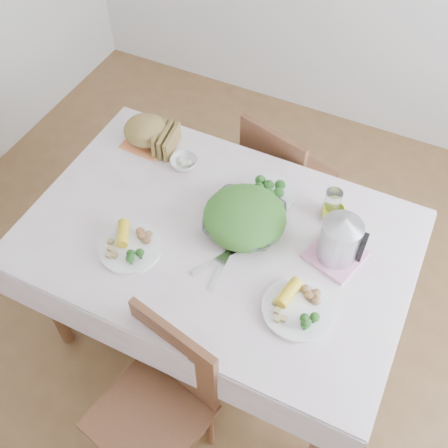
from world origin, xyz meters
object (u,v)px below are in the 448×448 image
at_px(dining_table, 218,286).
at_px(chair_near, 148,412).
at_px(electric_kettle, 341,237).
at_px(chair_far, 289,170).
at_px(dinner_plate_left, 131,248).
at_px(dinner_plate_right, 298,309).
at_px(yellow_mug, 333,214).
at_px(salad_bowl, 244,221).

height_order(dining_table, chair_near, chair_near).
bearing_deg(electric_kettle, chair_far, 97.98).
bearing_deg(dining_table, dinner_plate_left, -142.35).
relative_size(dining_table, electric_kettle, 6.65).
xyz_separation_m(dinner_plate_right, electric_kettle, (0.05, 0.28, 0.11)).
relative_size(dinner_plate_right, yellow_mug, 2.82).
xyz_separation_m(dining_table, chair_near, (0.03, -0.64, 0.09)).
distance_m(chair_far, dinner_plate_right, 1.02).
relative_size(dining_table, salad_bowl, 4.56).
bearing_deg(chair_near, dining_table, 104.85).
height_order(chair_near, electric_kettle, electric_kettle).
relative_size(chair_near, salad_bowl, 2.79).
height_order(chair_near, yellow_mug, chair_near).
distance_m(dining_table, chair_far, 0.74).
height_order(chair_near, dinner_plate_right, chair_near).
height_order(chair_far, salad_bowl, chair_far).
bearing_deg(dining_table, chair_near, -87.14).
height_order(salad_bowl, electric_kettle, electric_kettle).
xyz_separation_m(dining_table, yellow_mug, (0.38, 0.27, 0.42)).
distance_m(dining_table, salad_bowl, 0.44).
distance_m(dining_table, dinner_plate_left, 0.52).
relative_size(dining_table, dinner_plate_left, 5.70).
distance_m(chair_near, dinner_plate_right, 0.67).
bearing_deg(salad_bowl, chair_near, -93.75).
bearing_deg(dinner_plate_right, chair_near, -128.42).
bearing_deg(electric_kettle, chair_near, -143.92).
distance_m(chair_far, salad_bowl, 0.73).
relative_size(chair_near, chair_far, 1.02).
height_order(salad_bowl, dinner_plate_right, salad_bowl).
xyz_separation_m(dinner_plate_right, yellow_mug, (-0.02, 0.45, 0.02)).
bearing_deg(yellow_mug, electric_kettle, -66.94).
bearing_deg(chair_far, chair_near, 104.54).
distance_m(chair_far, yellow_mug, 0.66).
distance_m(salad_bowl, dinner_plate_left, 0.45).
relative_size(chair_near, dinner_plate_left, 3.49).
xyz_separation_m(chair_near, salad_bowl, (0.05, 0.72, 0.33)).
bearing_deg(dinner_plate_right, yellow_mug, 93.13).
distance_m(chair_near, electric_kettle, 0.95).
distance_m(dinner_plate_left, yellow_mug, 0.80).
relative_size(dinner_plate_right, electric_kettle, 1.21).
bearing_deg(yellow_mug, chair_near, -110.73).
height_order(dinner_plate_left, electric_kettle, electric_kettle).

